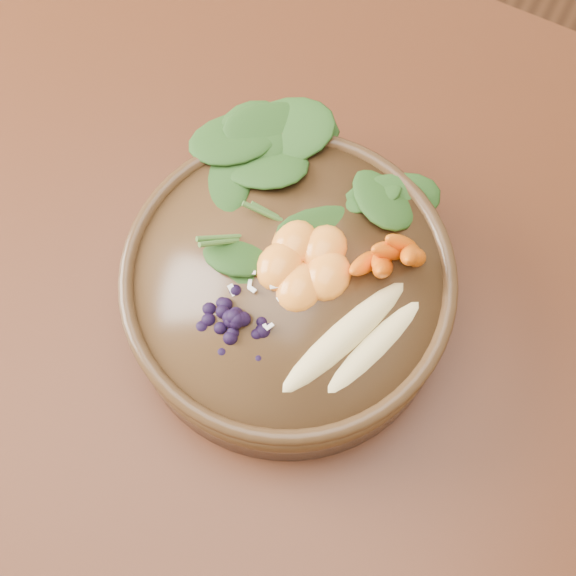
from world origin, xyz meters
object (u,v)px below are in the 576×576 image
at_px(stoneware_bowl, 288,292).
at_px(kale_heap, 304,187).
at_px(mandarin_cluster, 305,257).
at_px(dining_table, 101,262).
at_px(blueberry_pile, 236,314).
at_px(banana_halves, 361,336).
at_px(carrot_cluster, 402,241).

distance_m(stoneware_bowl, kale_heap, 0.10).
bearing_deg(mandarin_cluster, dining_table, -171.97).
height_order(dining_table, kale_heap, kale_heap).
distance_m(dining_table, kale_heap, 0.29).
bearing_deg(stoneware_bowl, blueberry_pile, -107.71).
bearing_deg(kale_heap, blueberry_pile, -88.77).
distance_m(kale_heap, blueberry_pile, 0.13).
xyz_separation_m(dining_table, mandarin_cluster, (0.23, 0.03, 0.19)).
bearing_deg(stoneware_bowl, banana_halves, -17.83).
height_order(stoneware_bowl, mandarin_cluster, mandarin_cluster).
height_order(stoneware_bowl, kale_heap, kale_heap).
height_order(stoneware_bowl, banana_halves, banana_halves).
xyz_separation_m(stoneware_bowl, carrot_cluster, (0.08, 0.06, 0.08)).
height_order(dining_table, stoneware_bowl, stoneware_bowl).
height_order(banana_halves, mandarin_cluster, mandarin_cluster).
bearing_deg(mandarin_cluster, carrot_cluster, 29.63).
xyz_separation_m(stoneware_bowl, mandarin_cluster, (0.01, 0.02, 0.06)).
height_order(carrot_cluster, banana_halves, carrot_cluster).
relative_size(mandarin_cluster, blueberry_pile, 0.69).
bearing_deg(banana_halves, mandarin_cluster, 170.25).
relative_size(kale_heap, mandarin_cluster, 2.07).
bearing_deg(blueberry_pile, banana_halves, 17.92).
bearing_deg(kale_heap, carrot_cluster, -10.06).
bearing_deg(banana_halves, kale_heap, 156.45).
bearing_deg(stoneware_bowl, dining_table, -175.79).
xyz_separation_m(dining_table, carrot_cluster, (0.30, 0.07, 0.21)).
bearing_deg(banana_halves, stoneware_bowl, -177.26).
bearing_deg(mandarin_cluster, blueberry_pile, -109.83).
bearing_deg(blueberry_pile, carrot_cluster, 49.88).
height_order(dining_table, blueberry_pile, blueberry_pile).
xyz_separation_m(stoneware_bowl, blueberry_pile, (-0.02, -0.06, 0.06)).
xyz_separation_m(banana_halves, mandarin_cluster, (-0.07, 0.04, 0.00)).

